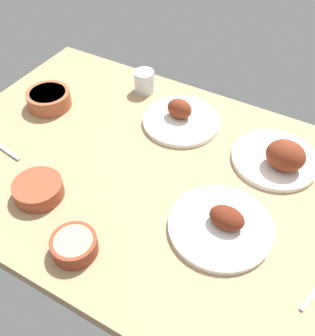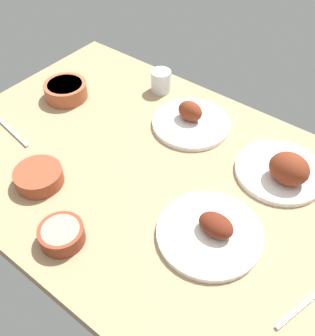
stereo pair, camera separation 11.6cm
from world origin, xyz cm
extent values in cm
cube|color=tan|center=(0.00, 0.00, 2.00)|extent=(140.00, 90.00, 4.00)
cylinder|color=white|center=(-24.08, 9.27, 4.80)|extent=(27.19, 27.19, 1.60)
ellipsoid|color=#602314|center=(-25.05, 8.29, 8.11)|extent=(9.39, 6.59, 5.46)
cylinder|color=white|center=(-28.31, -21.92, 4.80)|extent=(25.96, 25.96, 1.60)
ellipsoid|color=maroon|center=(-31.27, -19.47, 9.79)|extent=(11.45, 9.56, 9.10)
cylinder|color=white|center=(4.61, -24.02, 4.80)|extent=(25.85, 25.85, 1.60)
ellipsoid|color=maroon|center=(5.96, -24.95, 8.73)|extent=(8.53, 6.11, 6.80)
cylinder|color=#A35133|center=(48.95, -9.50, 6.82)|extent=(14.99, 14.99, 5.63)
cylinder|color=white|center=(48.95, -9.50, 9.13)|extent=(12.29, 12.29, 1.00)
cylinder|color=brown|center=(24.27, 23.83, 6.28)|extent=(13.74, 13.74, 4.55)
cylinder|color=#4C192D|center=(24.27, 23.83, 8.05)|extent=(11.27, 11.27, 1.00)
cylinder|color=brown|center=(4.37, 33.28, 6.26)|extent=(11.52, 11.52, 4.51)
cylinder|color=#DBCC7A|center=(4.37, 33.28, 8.01)|extent=(9.45, 9.45, 1.00)
cylinder|color=silver|center=(24.92, -33.82, 7.97)|extent=(7.32, 7.32, 7.93)
cube|color=silver|center=(47.54, 15.26, 4.40)|extent=(17.24, 3.45, 0.80)
camera|label=1|loc=(-40.28, 70.14, 89.23)|focal=42.60mm
camera|label=2|loc=(-49.89, 63.67, 89.23)|focal=42.60mm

